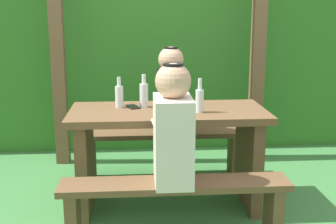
{
  "coord_description": "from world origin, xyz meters",
  "views": [
    {
      "loc": [
        -0.23,
        -3.06,
        1.44
      ],
      "look_at": [
        0.0,
        0.0,
        0.72
      ],
      "focal_mm": 47.29,
      "sensor_mm": 36.0,
      "label": 1
    }
  ],
  "objects_px": {
    "cell_phone": "(133,107)",
    "person_white_shirt": "(173,129)",
    "bench_near": "(175,200)",
    "drinking_glass": "(169,104)",
    "bottle_left": "(200,99)",
    "person_black_coat": "(171,93)",
    "bottle_center": "(144,94)",
    "picnic_table": "(168,141)",
    "bottle_right": "(119,96)",
    "bench_far": "(163,145)"
  },
  "relations": [
    {
      "from": "person_black_coat",
      "to": "bottle_right",
      "type": "bearing_deg",
      "value": -131.52
    },
    {
      "from": "bottle_right",
      "to": "cell_phone",
      "type": "distance_m",
      "value": 0.13
    },
    {
      "from": "drinking_glass",
      "to": "bottle_right",
      "type": "height_order",
      "value": "bottle_right"
    },
    {
      "from": "bench_far",
      "to": "person_black_coat",
      "type": "height_order",
      "value": "person_black_coat"
    },
    {
      "from": "bottle_left",
      "to": "bench_far",
      "type": "bearing_deg",
      "value": 107.64
    },
    {
      "from": "cell_phone",
      "to": "person_white_shirt",
      "type": "bearing_deg",
      "value": -89.46
    },
    {
      "from": "bench_near",
      "to": "person_black_coat",
      "type": "distance_m",
      "value": 1.22
    },
    {
      "from": "person_white_shirt",
      "to": "bottle_left",
      "type": "xyz_separation_m",
      "value": [
        0.22,
        0.46,
        0.08
      ]
    },
    {
      "from": "bottle_right",
      "to": "bottle_left",
      "type": "bearing_deg",
      "value": -19.17
    },
    {
      "from": "bench_near",
      "to": "person_black_coat",
      "type": "bearing_deg",
      "value": 86.61
    },
    {
      "from": "bottle_center",
      "to": "bottle_right",
      "type": "bearing_deg",
      "value": -177.51
    },
    {
      "from": "picnic_table",
      "to": "cell_phone",
      "type": "height_order",
      "value": "cell_phone"
    },
    {
      "from": "bench_far",
      "to": "person_white_shirt",
      "type": "bearing_deg",
      "value": -90.66
    },
    {
      "from": "bottle_left",
      "to": "cell_phone",
      "type": "relative_size",
      "value": 1.7
    },
    {
      "from": "bottle_right",
      "to": "cell_phone",
      "type": "bearing_deg",
      "value": 0.51
    },
    {
      "from": "drinking_glass",
      "to": "bottle_left",
      "type": "distance_m",
      "value": 0.22
    },
    {
      "from": "bench_far",
      "to": "drinking_glass",
      "type": "xyz_separation_m",
      "value": [
        0.01,
        -0.59,
        0.48
      ]
    },
    {
      "from": "picnic_table",
      "to": "bench_near",
      "type": "distance_m",
      "value": 0.6
    },
    {
      "from": "picnic_table",
      "to": "bench_near",
      "type": "bearing_deg",
      "value": -90.0
    },
    {
      "from": "person_white_shirt",
      "to": "drinking_glass",
      "type": "bearing_deg",
      "value": 87.77
    },
    {
      "from": "bottle_right",
      "to": "bottle_center",
      "type": "xyz_separation_m",
      "value": [
        0.18,
        0.01,
        0.01
      ]
    },
    {
      "from": "picnic_table",
      "to": "bench_far",
      "type": "height_order",
      "value": "picnic_table"
    },
    {
      "from": "person_white_shirt",
      "to": "bench_far",
      "type": "bearing_deg",
      "value": 89.34
    },
    {
      "from": "drinking_glass",
      "to": "bottle_center",
      "type": "relative_size",
      "value": 0.4
    },
    {
      "from": "cell_phone",
      "to": "drinking_glass",
      "type": "bearing_deg",
      "value": -43.85
    },
    {
      "from": "person_white_shirt",
      "to": "cell_phone",
      "type": "relative_size",
      "value": 5.14
    },
    {
      "from": "person_white_shirt",
      "to": "cell_phone",
      "type": "bearing_deg",
      "value": 109.95
    },
    {
      "from": "picnic_table",
      "to": "bottle_right",
      "type": "height_order",
      "value": "bottle_right"
    },
    {
      "from": "picnic_table",
      "to": "bottle_left",
      "type": "relative_size",
      "value": 5.89
    },
    {
      "from": "bench_far",
      "to": "cell_phone",
      "type": "height_order",
      "value": "cell_phone"
    },
    {
      "from": "bench_near",
      "to": "person_white_shirt",
      "type": "distance_m",
      "value": 0.45
    },
    {
      "from": "person_black_coat",
      "to": "bench_far",
      "type": "bearing_deg",
      "value": 177.16
    },
    {
      "from": "bottle_right",
      "to": "person_white_shirt",
      "type": "bearing_deg",
      "value": -63.02
    },
    {
      "from": "picnic_table",
      "to": "bench_near",
      "type": "xyz_separation_m",
      "value": [
        0.0,
        -0.57,
        -0.2
      ]
    },
    {
      "from": "bench_far",
      "to": "person_black_coat",
      "type": "xyz_separation_m",
      "value": [
        0.07,
        -0.0,
        0.45
      ]
    },
    {
      "from": "drinking_glass",
      "to": "cell_phone",
      "type": "bearing_deg",
      "value": 155.57
    },
    {
      "from": "bottle_left",
      "to": "bottle_center",
      "type": "height_order",
      "value": "bottle_center"
    },
    {
      "from": "bench_near",
      "to": "bottle_left",
      "type": "distance_m",
      "value": 0.73
    },
    {
      "from": "bench_near",
      "to": "bottle_center",
      "type": "xyz_separation_m",
      "value": [
        -0.17,
        0.67,
        0.53
      ]
    },
    {
      "from": "picnic_table",
      "to": "bottle_center",
      "type": "height_order",
      "value": "bottle_center"
    },
    {
      "from": "person_white_shirt",
      "to": "person_black_coat",
      "type": "xyz_separation_m",
      "value": [
        0.08,
        1.13,
        0.0
      ]
    },
    {
      "from": "picnic_table",
      "to": "bench_far",
      "type": "xyz_separation_m",
      "value": [
        0.0,
        0.57,
        -0.2
      ]
    },
    {
      "from": "bottle_left",
      "to": "cell_phone",
      "type": "bearing_deg",
      "value": 157.16
    },
    {
      "from": "person_black_coat",
      "to": "bottle_left",
      "type": "distance_m",
      "value": 0.68
    },
    {
      "from": "picnic_table",
      "to": "bottle_right",
      "type": "relative_size",
      "value": 6.23
    },
    {
      "from": "bench_far",
      "to": "drinking_glass",
      "type": "distance_m",
      "value": 0.76
    },
    {
      "from": "bench_near",
      "to": "cell_phone",
      "type": "relative_size",
      "value": 10.0
    },
    {
      "from": "bench_near",
      "to": "bench_far",
      "type": "distance_m",
      "value": 1.13
    },
    {
      "from": "person_black_coat",
      "to": "person_white_shirt",
      "type": "bearing_deg",
      "value": -94.06
    },
    {
      "from": "bench_far",
      "to": "cell_phone",
      "type": "distance_m",
      "value": 0.69
    }
  ]
}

